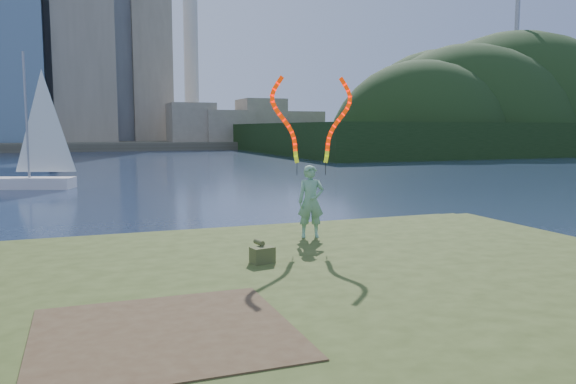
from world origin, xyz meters
name	(u,v)px	position (x,y,z in m)	size (l,w,h in m)	color
ground	(257,302)	(0.00, 0.00, 0.00)	(320.00, 320.00, 0.00)	#19263F
grassy_knoll	(300,324)	(0.00, -2.30, 0.34)	(20.00, 18.00, 0.80)	#374619
dirt_patch	(164,332)	(-2.20, -3.20, 0.81)	(3.20, 3.00, 0.02)	#47331E
far_shore	(99,144)	(0.00, 95.00, 0.60)	(320.00, 40.00, 1.20)	#494435
wooded_hill	(509,149)	(59.57, 59.96, 0.16)	(78.00, 50.00, 63.00)	black
woman_with_ribbons	(311,178)	(1.96, 1.99, 2.20)	(2.03, 0.65, 4.08)	#1D723D
canvas_bag	(262,254)	(0.09, -0.07, 0.97)	(0.48, 0.54, 0.41)	#3F4724
sailboat	(34,165)	(-5.61, 24.17, 1.31)	(4.98, 3.01, 7.60)	silver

